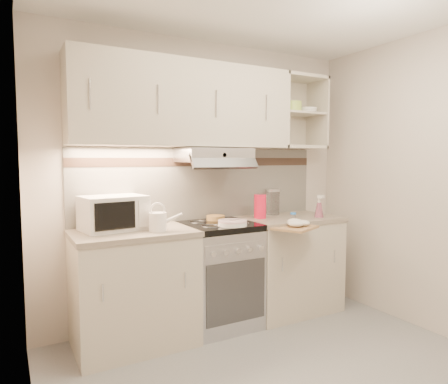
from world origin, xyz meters
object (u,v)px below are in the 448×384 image
at_px(watering_can, 159,221).
at_px(plate_stack, 233,223).
at_px(cutting_board, 293,227).
at_px(pink_pitcher, 260,206).
at_px(microwave, 113,213).
at_px(glass_jar, 273,202).
at_px(spray_bottle, 319,208).
at_px(electric_range, 219,274).

height_order(watering_can, plate_stack, watering_can).
bearing_deg(cutting_board, pink_pitcher, 73.92).
bearing_deg(cutting_board, microwave, 137.47).
xyz_separation_m(plate_stack, cutting_board, (0.50, -0.17, -0.05)).
xyz_separation_m(glass_jar, spray_bottle, (0.28, -0.35, -0.04)).
xyz_separation_m(electric_range, pink_pitcher, (0.46, 0.06, 0.56)).
distance_m(plate_stack, pink_pitcher, 0.50).
distance_m(electric_range, microwave, 1.05).
bearing_deg(watering_can, spray_bottle, 18.85).
xyz_separation_m(watering_can, cutting_board, (1.11, -0.22, -0.11)).
relative_size(electric_range, cutting_board, 2.56).
bearing_deg(pink_pitcher, glass_jar, 15.66).
bearing_deg(glass_jar, watering_can, -165.95).
height_order(microwave, plate_stack, microwave).
height_order(glass_jar, cutting_board, glass_jar).
bearing_deg(plate_stack, glass_jar, 29.07).
distance_m(plate_stack, glass_jar, 0.78).
relative_size(electric_range, glass_jar, 3.56).
distance_m(electric_range, glass_jar, 0.93).
bearing_deg(electric_range, glass_jar, 15.56).
distance_m(electric_range, pink_pitcher, 0.73).
bearing_deg(cutting_board, electric_range, 121.63).
height_order(electric_range, glass_jar, glass_jar).
xyz_separation_m(electric_range, microwave, (-0.87, 0.10, 0.58)).
bearing_deg(electric_range, pink_pitcher, 7.23).
relative_size(plate_stack, cutting_board, 0.68).
distance_m(electric_range, watering_can, 0.80).
height_order(microwave, glass_jar, microwave).
distance_m(watering_can, pink_pitcher, 1.06).
relative_size(microwave, spray_bottle, 2.29).
bearing_deg(microwave, spray_bottle, -15.59).
distance_m(plate_stack, cutting_board, 0.53).
bearing_deg(plate_stack, electric_range, 99.25).
bearing_deg(spray_bottle, electric_range, 156.60).
relative_size(electric_range, plate_stack, 3.75).
bearing_deg(pink_pitcher, watering_can, 176.19).
relative_size(plate_stack, spray_bottle, 1.08).
bearing_deg(pink_pitcher, spray_bottle, -36.26).
relative_size(microwave, cutting_board, 1.45).
height_order(watering_can, cutting_board, watering_can).
relative_size(pink_pitcher, cutting_board, 0.63).
relative_size(microwave, glass_jar, 2.02).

